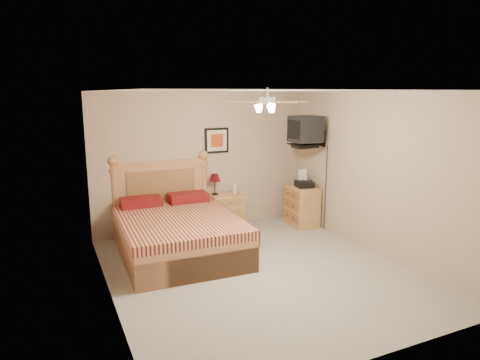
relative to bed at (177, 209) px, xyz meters
name	(u,v)px	position (x,y,z in m)	size (l,w,h in m)	color
floor	(258,271)	(0.83, -1.12, -0.73)	(4.50, 4.50, 0.00)	gray
ceiling	(260,91)	(0.83, -1.12, 1.77)	(4.00, 4.50, 0.04)	white
wall_back	(203,161)	(0.83, 1.13, 0.52)	(4.00, 0.04, 2.50)	tan
wall_front	(376,234)	(0.83, -3.37, 0.52)	(4.00, 0.04, 2.50)	tan
wall_left	(106,200)	(-1.17, -1.12, 0.52)	(0.04, 4.50, 2.50)	tan
wall_right	(374,174)	(2.83, -1.12, 0.52)	(0.04, 4.50, 2.50)	tan
bed	(177,209)	(0.00, 0.00, 0.00)	(1.71, 2.25, 1.46)	#BC7545
nightstand	(226,211)	(1.18, 0.88, -0.41)	(0.60, 0.45, 0.65)	#AE7A3F
table_lamp	(215,184)	(0.99, 0.96, 0.11)	(0.21, 0.21, 0.39)	#4F0D12
lotion_bottle	(235,188)	(1.35, 0.87, 0.03)	(0.08, 0.08, 0.21)	silver
framed_picture	(217,140)	(1.10, 1.11, 0.89)	(0.46, 0.04, 0.46)	black
dresser	(302,206)	(2.56, 0.47, -0.35)	(0.44, 0.64, 0.76)	#9E6E34
fax_machine	(304,179)	(2.55, 0.40, 0.19)	(0.30, 0.32, 0.32)	black
magazine_lower	(296,184)	(2.56, 0.68, 0.04)	(0.17, 0.23, 0.02)	#B9AE97
magazine_upper	(296,182)	(2.57, 0.69, 0.06)	(0.21, 0.29, 0.02)	gray
wall_tv	(313,131)	(2.58, 0.22, 1.08)	(0.56, 0.46, 0.58)	black
ceiling_fan	(267,102)	(0.83, -1.32, 1.63)	(1.14, 1.14, 0.28)	white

